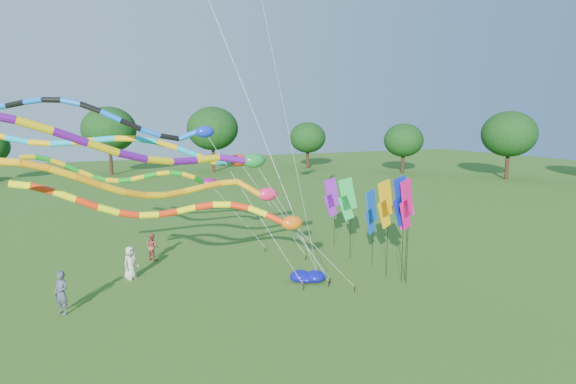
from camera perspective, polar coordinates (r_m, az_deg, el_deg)
name	(u,v)px	position (r m, az deg, el deg)	size (l,w,h in m)	color
ground	(310,319)	(20.42, 2.68, -14.78)	(160.00, 160.00, 0.00)	#265817
tree_ring	(429,167)	(25.12, 16.38, 2.88)	(121.80, 114.21, 9.69)	#382314
tube_kite_red	(200,211)	(21.14, -10.42, -2.29)	(13.81, 3.02, 6.28)	black
tube_kite_orange	(169,186)	(19.56, -13.95, 0.73)	(15.13, 2.13, 7.49)	black
tube_kite_purple	(112,145)	(18.42, -20.17, 5.29)	(18.59, 2.25, 9.25)	black
tube_kite_blue	(104,119)	(22.22, -20.97, 8.11)	(14.57, 5.31, 9.64)	black
tube_kite_cyan	(135,147)	(25.24, -17.69, 5.08)	(17.31, 2.66, 9.00)	black
tube_kite_green	(150,176)	(27.28, -16.08, 1.81)	(12.61, 1.48, 6.89)	black
banner_pole_magenta_b	(406,204)	(23.79, 13.85, -1.43)	(1.12, 0.47, 5.31)	black
banner_pole_green	(347,199)	(27.75, 7.01, -0.86)	(1.14, 0.38, 4.78)	black
banner_pole_magenta_a	(403,205)	(24.44, 13.49, -1.52)	(1.15, 0.35, 5.15)	black
banner_pole_orange	(385,204)	(24.64, 11.45, -1.46)	(1.15, 0.32, 5.11)	black
banner_pole_blue_b	(401,201)	(24.01, 13.23, -1.09)	(1.15, 0.30, 5.40)	black
banner_pole_blue_a	(371,212)	(26.49, 9.81, -2.35)	(1.09, 0.55, 4.34)	black
banner_pole_violet	(331,198)	(30.48, 5.16, -0.65)	(1.16, 0.10, 4.41)	black
blue_nylon_heap	(304,275)	(24.80, 1.86, -9.84)	(1.67, 1.68, 0.48)	#0B0B97
person_a	(130,263)	(26.01, -18.18, -7.97)	(0.83, 0.54, 1.70)	beige
person_b	(61,293)	(22.57, -25.29, -10.77)	(0.68, 0.44, 1.85)	#40445A
person_c	(152,247)	(29.00, -15.80, -6.25)	(0.76, 0.59, 1.57)	brown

